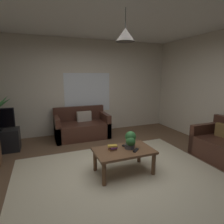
{
  "coord_description": "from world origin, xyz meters",
  "views": [
    {
      "loc": [
        -1.19,
        -2.73,
        1.72
      ],
      "look_at": [
        0.0,
        0.3,
        1.05
      ],
      "focal_mm": 29.61,
      "sensor_mm": 36.0,
      "label": 1
    }
  ],
  "objects": [
    {
      "name": "book_on_table_0",
      "position": [
        -0.08,
        0.06,
        0.44
      ],
      "size": [
        0.13,
        0.08,
        0.03
      ],
      "primitive_type": "cube",
      "rotation": [
        0.0,
        0.0,
        0.01
      ],
      "color": "#99663F",
      "rests_on": "coffee_table"
    },
    {
      "name": "wall_back",
      "position": [
        0.0,
        2.63,
        1.35
      ],
      "size": [
        5.52,
        0.06,
        2.7
      ],
      "primitive_type": "cube",
      "color": "beige",
      "rests_on": "ground"
    },
    {
      "name": "book_on_table_1",
      "position": [
        -0.07,
        0.07,
        0.47
      ],
      "size": [
        0.14,
        0.13,
        0.03
      ],
      "primitive_type": "cube",
      "rotation": [
        0.0,
        0.0,
        0.14
      ],
      "color": "#72387F",
      "rests_on": "coffee_table"
    },
    {
      "name": "book_on_table_2",
      "position": [
        -0.08,
        0.07,
        0.5
      ],
      "size": [
        0.17,
        0.11,
        0.03
      ],
      "primitive_type": "cube",
      "rotation": [
        0.0,
        0.0,
        -0.2
      ],
      "color": "gold",
      "rests_on": "coffee_table"
    },
    {
      "name": "rug",
      "position": [
        0.0,
        -0.2,
        0.0
      ],
      "size": [
        3.51,
        2.86,
        0.01
      ],
      "primitive_type": "cube",
      "color": "beige",
      "rests_on": "ground"
    },
    {
      "name": "remote_on_table_0",
      "position": [
        0.2,
        0.11,
        0.44
      ],
      "size": [
        0.15,
        0.15,
        0.02
      ],
      "primitive_type": "cube",
      "rotation": [
        0.0,
        0.0,
        3.89
      ],
      "color": "black",
      "rests_on": "coffee_table"
    },
    {
      "name": "window_pane",
      "position": [
        0.12,
        2.6,
        1.19
      ],
      "size": [
        1.36,
        0.01,
        1.13
      ],
      "primitive_type": "cube",
      "color": "white"
    },
    {
      "name": "floor",
      "position": [
        0.0,
        0.0,
        -0.01
      ],
      "size": [
        5.4,
        5.19,
        0.02
      ],
      "primitive_type": "cube",
      "color": "brown",
      "rests_on": "ground"
    },
    {
      "name": "potted_plant_on_table",
      "position": [
        0.24,
        0.02,
        0.58
      ],
      "size": [
        0.21,
        0.24,
        0.3
      ],
      "color": "#4C4C51",
      "rests_on": "coffee_table"
    },
    {
      "name": "pendant_lamp",
      "position": [
        0.1,
        -0.0,
        2.31
      ],
      "size": [
        0.3,
        0.3,
        0.49
      ],
      "color": "black"
    },
    {
      "name": "couch_under_window",
      "position": [
        -0.18,
        2.13,
        0.28
      ],
      "size": [
        1.43,
        0.8,
        0.82
      ],
      "color": "#47281E",
      "rests_on": "ground"
    },
    {
      "name": "coffee_table",
      "position": [
        0.1,
        -0.0,
        0.36
      ],
      "size": [
        1.02,
        0.62,
        0.43
      ],
      "color": "brown",
      "rests_on": "ground"
    },
    {
      "name": "remote_on_table_1",
      "position": [
        0.27,
        -0.12,
        0.44
      ],
      "size": [
        0.15,
        0.14,
        0.02
      ],
      "primitive_type": "cube",
      "rotation": [
        0.0,
        0.0,
        2.29
      ],
      "color": "black",
      "rests_on": "coffee_table"
    },
    {
      "name": "ceiling",
      "position": [
        0.0,
        0.0,
        2.71
      ],
      "size": [
        5.4,
        5.19,
        0.02
      ],
      "primitive_type": "cube",
      "color": "white"
    }
  ]
}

